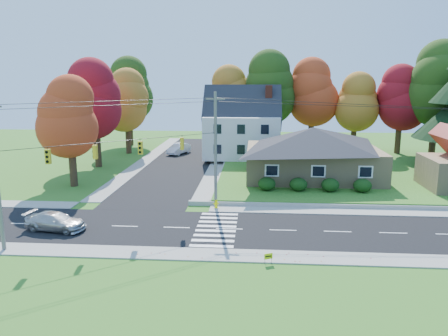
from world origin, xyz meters
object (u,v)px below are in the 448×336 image
object	(u,v)px
ranch_house	(312,152)
fire_hydrant	(216,204)
silver_sedan	(55,221)
white_car	(179,149)

from	to	relation	value
ranch_house	fire_hydrant	size ratio (longest dim) A/B	18.02
silver_sedan	white_car	bearing A→B (deg)	3.43
ranch_house	silver_sedan	distance (m)	27.15
fire_hydrant	ranch_house	bearing A→B (deg)	49.00
white_car	fire_hydrant	xyz separation A→B (m)	(7.97, -26.79, -0.40)
fire_hydrant	silver_sedan	bearing A→B (deg)	-151.06
white_car	silver_sedan	bearing A→B (deg)	-75.65
silver_sedan	white_car	distance (m)	33.27
silver_sedan	white_car	size ratio (longest dim) A/B	0.98
ranch_house	white_car	xyz separation A→B (m)	(-17.44, 15.91, -2.48)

